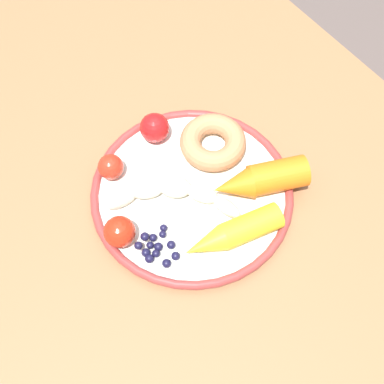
{
  "coord_description": "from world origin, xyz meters",
  "views": [
    {
      "loc": [
        -0.22,
        0.22,
        1.38
      ],
      "look_at": [
        0.06,
        0.01,
        0.75
      ],
      "focal_mm": 48.99,
      "sensor_mm": 36.0,
      "label": 1
    }
  ],
  "objects_px": {
    "tomato_mid": "(111,167)",
    "tomato_far": "(120,232)",
    "donut": "(213,142)",
    "tomato_near": "(157,126)",
    "banana": "(175,193)",
    "blueberry_pile": "(157,247)",
    "dining_table": "(221,248)",
    "plate": "(192,193)",
    "carrot_yellow": "(233,233)",
    "carrot_orange": "(261,181)"
  },
  "relations": [
    {
      "from": "tomato_mid",
      "to": "tomato_far",
      "type": "height_order",
      "value": "tomato_far"
    },
    {
      "from": "donut",
      "to": "tomato_mid",
      "type": "relative_size",
      "value": 2.64
    },
    {
      "from": "tomato_near",
      "to": "donut",
      "type": "bearing_deg",
      "value": -142.43
    },
    {
      "from": "banana",
      "to": "tomato_near",
      "type": "relative_size",
      "value": 3.4
    },
    {
      "from": "blueberry_pile",
      "to": "tomato_mid",
      "type": "distance_m",
      "value": 0.13
    },
    {
      "from": "dining_table",
      "to": "donut",
      "type": "height_order",
      "value": "donut"
    },
    {
      "from": "tomato_mid",
      "to": "tomato_far",
      "type": "xyz_separation_m",
      "value": [
        -0.09,
        0.04,
        0.0
      ]
    },
    {
      "from": "plate",
      "to": "carrot_yellow",
      "type": "height_order",
      "value": "carrot_yellow"
    },
    {
      "from": "banana",
      "to": "donut",
      "type": "relative_size",
      "value": 1.53
    },
    {
      "from": "plate",
      "to": "carrot_orange",
      "type": "distance_m",
      "value": 0.1
    },
    {
      "from": "plate",
      "to": "tomato_far",
      "type": "relative_size",
      "value": 6.72
    },
    {
      "from": "carrot_orange",
      "to": "tomato_mid",
      "type": "height_order",
      "value": "carrot_orange"
    },
    {
      "from": "banana",
      "to": "donut",
      "type": "height_order",
      "value": "same"
    },
    {
      "from": "tomato_near",
      "to": "tomato_far",
      "type": "distance_m",
      "value": 0.17
    },
    {
      "from": "banana",
      "to": "carrot_yellow",
      "type": "relative_size",
      "value": 1.06
    },
    {
      "from": "carrot_yellow",
      "to": "tomato_near",
      "type": "height_order",
      "value": "tomato_near"
    },
    {
      "from": "tomato_near",
      "to": "carrot_yellow",
      "type": "bearing_deg",
      "value": 175.24
    },
    {
      "from": "blueberry_pile",
      "to": "carrot_orange",
      "type": "bearing_deg",
      "value": -93.02
    },
    {
      "from": "plate",
      "to": "carrot_yellow",
      "type": "relative_size",
      "value": 2.04
    },
    {
      "from": "carrot_yellow",
      "to": "tomato_near",
      "type": "relative_size",
      "value": 3.21
    },
    {
      "from": "donut",
      "to": "tomato_far",
      "type": "relative_size",
      "value": 2.27
    },
    {
      "from": "tomato_far",
      "to": "carrot_orange",
      "type": "bearing_deg",
      "value": -104.31
    },
    {
      "from": "plate",
      "to": "tomato_near",
      "type": "xyz_separation_m",
      "value": [
        0.11,
        -0.02,
        0.02
      ]
    },
    {
      "from": "dining_table",
      "to": "donut",
      "type": "xyz_separation_m",
      "value": [
        0.1,
        -0.06,
        0.12
      ]
    },
    {
      "from": "tomato_near",
      "to": "tomato_far",
      "type": "xyz_separation_m",
      "value": [
        -0.11,
        0.13,
        -0.0
      ]
    },
    {
      "from": "carrot_orange",
      "to": "tomato_far",
      "type": "bearing_deg",
      "value": 75.69
    },
    {
      "from": "donut",
      "to": "carrot_yellow",
      "type": "bearing_deg",
      "value": 152.53
    },
    {
      "from": "carrot_orange",
      "to": "carrot_yellow",
      "type": "distance_m",
      "value": 0.09
    },
    {
      "from": "dining_table",
      "to": "blueberry_pile",
      "type": "distance_m",
      "value": 0.15
    },
    {
      "from": "plate",
      "to": "tomato_mid",
      "type": "relative_size",
      "value": 7.82
    },
    {
      "from": "carrot_yellow",
      "to": "blueberry_pile",
      "type": "relative_size",
      "value": 2.48
    },
    {
      "from": "carrot_orange",
      "to": "tomato_far",
      "type": "height_order",
      "value": "carrot_orange"
    },
    {
      "from": "dining_table",
      "to": "banana",
      "type": "xyz_separation_m",
      "value": [
        0.07,
        0.04,
        0.12
      ]
    },
    {
      "from": "carrot_orange",
      "to": "tomato_far",
      "type": "relative_size",
      "value": 3.27
    },
    {
      "from": "banana",
      "to": "tomato_far",
      "type": "distance_m",
      "value": 0.09
    },
    {
      "from": "plate",
      "to": "carrot_yellow",
      "type": "bearing_deg",
      "value": -179.89
    },
    {
      "from": "banana",
      "to": "tomato_far",
      "type": "height_order",
      "value": "tomato_far"
    },
    {
      "from": "tomato_near",
      "to": "tomato_mid",
      "type": "distance_m",
      "value": 0.09
    },
    {
      "from": "banana",
      "to": "tomato_mid",
      "type": "relative_size",
      "value": 4.06
    },
    {
      "from": "tomato_near",
      "to": "tomato_mid",
      "type": "height_order",
      "value": "tomato_near"
    },
    {
      "from": "dining_table",
      "to": "tomato_near",
      "type": "xyz_separation_m",
      "value": [
        0.17,
        -0.0,
        0.13
      ]
    },
    {
      "from": "banana",
      "to": "carrot_orange",
      "type": "bearing_deg",
      "value": -119.39
    },
    {
      "from": "dining_table",
      "to": "carrot_orange",
      "type": "distance_m",
      "value": 0.14
    },
    {
      "from": "carrot_yellow",
      "to": "donut",
      "type": "distance_m",
      "value": 0.15
    },
    {
      "from": "plate",
      "to": "blueberry_pile",
      "type": "height_order",
      "value": "blueberry_pile"
    },
    {
      "from": "carrot_orange",
      "to": "tomato_near",
      "type": "distance_m",
      "value": 0.17
    },
    {
      "from": "blueberry_pile",
      "to": "tomato_far",
      "type": "xyz_separation_m",
      "value": [
        0.04,
        0.03,
        0.01
      ]
    },
    {
      "from": "plate",
      "to": "tomato_far",
      "type": "bearing_deg",
      "value": 90.53
    },
    {
      "from": "carrot_yellow",
      "to": "plate",
      "type": "bearing_deg",
      "value": 0.11
    },
    {
      "from": "carrot_orange",
      "to": "plate",
      "type": "bearing_deg",
      "value": 56.98
    }
  ]
}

